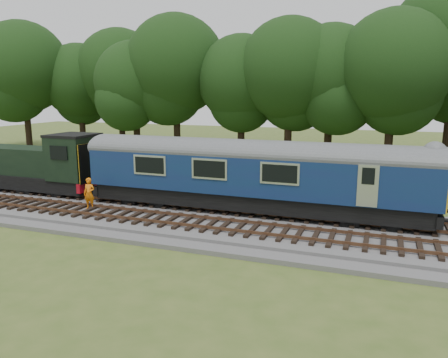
% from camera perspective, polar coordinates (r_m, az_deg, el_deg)
% --- Properties ---
extents(ground, '(120.00, 120.00, 0.00)m').
position_cam_1_polar(ground, '(23.10, -5.12, -5.23)').
color(ground, '#415921').
rests_on(ground, ground).
extents(ballast, '(70.00, 7.00, 0.35)m').
position_cam_1_polar(ballast, '(23.05, -5.13, -4.81)').
color(ballast, '#4C4C4F').
rests_on(ballast, ground).
extents(track_north, '(67.20, 2.40, 0.21)m').
position_cam_1_polar(track_north, '(24.21, -3.72, -3.41)').
color(track_north, black).
rests_on(track_north, ballast).
extents(track_south, '(67.20, 2.40, 0.21)m').
position_cam_1_polar(track_south, '(21.61, -6.96, -5.29)').
color(track_south, black).
rests_on(track_south, ballast).
extents(fence, '(64.00, 0.12, 1.00)m').
position_cam_1_polar(fence, '(27.09, -1.05, -2.70)').
color(fence, '#6B6054').
rests_on(fence, ground).
extents(tree_line, '(70.00, 8.00, 18.00)m').
position_cam_1_polar(tree_line, '(43.55, 7.34, 2.58)').
color(tree_line, black).
rests_on(tree_line, ground).
extents(dmu_railcar, '(18.05, 2.86, 3.88)m').
position_cam_1_polar(dmu_railcar, '(22.65, 3.66, 1.24)').
color(dmu_railcar, black).
rests_on(dmu_railcar, ground).
extents(shunter_loco, '(8.91, 2.60, 3.38)m').
position_cam_1_polar(shunter_loco, '(29.82, -22.95, 1.57)').
color(shunter_loco, black).
rests_on(shunter_loco, ground).
extents(worker, '(0.66, 0.47, 1.70)m').
position_cam_1_polar(worker, '(24.56, -17.19, -1.81)').
color(worker, orange).
rests_on(worker, ballast).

